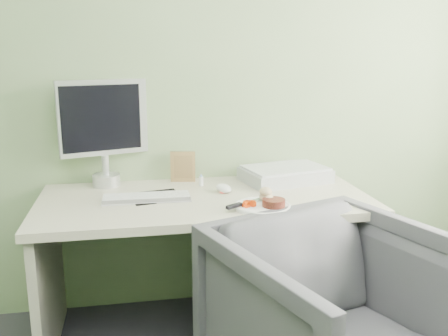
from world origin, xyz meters
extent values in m
plane|color=#859F70|center=(0.00, 2.00, 1.35)|extent=(3.50, 0.00, 3.50)
cube|color=beige|center=(0.00, 1.62, 0.71)|extent=(1.60, 0.75, 0.04)
cube|color=#A4A08C|center=(-0.76, 1.62, 0.34)|extent=(0.04, 0.70, 0.69)
cube|color=#A4A08C|center=(0.76, 1.62, 0.34)|extent=(0.04, 0.70, 0.69)
cylinder|color=white|center=(0.23, 1.40, 0.74)|extent=(0.26, 0.26, 0.01)
cylinder|color=black|center=(0.28, 1.38, 0.76)|extent=(0.11, 0.11, 0.03)
ellipsoid|color=#A98252|center=(0.26, 1.46, 0.78)|extent=(0.12, 0.09, 0.06)
cube|color=red|center=(0.17, 1.39, 0.76)|extent=(0.07, 0.07, 0.04)
cube|color=silver|center=(0.19, 1.44, 0.75)|extent=(0.12, 0.09, 0.01)
cube|color=black|center=(0.09, 1.38, 0.76)|extent=(0.08, 0.06, 0.02)
cube|color=black|center=(-0.24, 1.66, 0.73)|extent=(0.28, 0.26, 0.00)
cube|color=white|center=(-0.28, 1.62, 0.75)|extent=(0.41, 0.13, 0.02)
ellipsoid|color=white|center=(0.10, 1.69, 0.75)|extent=(0.09, 0.13, 0.04)
cube|color=#9A7448|center=(-0.07, 1.93, 0.81)|extent=(0.13, 0.04, 0.17)
cylinder|color=white|center=(0.01, 1.83, 0.76)|extent=(0.02, 0.02, 0.05)
cone|color=#81A1CE|center=(0.01, 1.83, 0.79)|extent=(0.02, 0.02, 0.02)
cube|color=#AAACB1|center=(0.47, 1.84, 0.76)|extent=(0.50, 0.39, 0.07)
cylinder|color=silver|center=(-0.48, 1.92, 0.76)|extent=(0.14, 0.14, 0.06)
cylinder|color=silver|center=(-0.48, 1.92, 0.84)|extent=(0.04, 0.04, 0.10)
cube|color=silver|center=(-0.48, 1.95, 1.09)|extent=(0.45, 0.17, 0.39)
cube|color=black|center=(-0.48, 1.92, 1.09)|extent=(0.39, 0.13, 0.34)
imported|color=#3D3C42|center=(0.41, 0.95, 0.39)|extent=(1.07, 1.08, 0.77)
camera|label=1|loc=(-0.33, -0.69, 1.43)|focal=40.00mm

